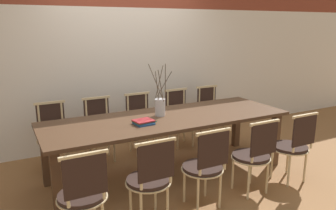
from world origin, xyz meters
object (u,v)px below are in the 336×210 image
(dining_table, at_px, (168,123))
(vase_centerpiece, at_px, (160,106))
(book_stack, at_px, (144,122))
(chair_far_center, at_px, (141,121))
(chair_near_center, at_px, (205,165))

(dining_table, height_order, vase_centerpiece, vase_centerpiece)
(dining_table, distance_m, book_stack, 0.42)
(book_stack, bearing_deg, dining_table, 19.32)
(dining_table, bearing_deg, chair_far_center, 90.26)
(chair_near_center, height_order, vase_centerpiece, vase_centerpiece)
(vase_centerpiece, bearing_deg, chair_near_center, -87.97)
(dining_table, distance_m, chair_far_center, 0.89)
(vase_centerpiece, bearing_deg, dining_table, -59.24)
(chair_near_center, relative_size, vase_centerpiece, 1.35)
(dining_table, bearing_deg, book_stack, -160.68)
(chair_far_center, distance_m, book_stack, 1.11)
(book_stack, bearing_deg, chair_near_center, -64.11)
(vase_centerpiece, xyz_separation_m, book_stack, (-0.32, -0.23, -0.10))
(chair_near_center, xyz_separation_m, chair_far_center, (0.02, 1.73, 0.00))
(chair_near_center, bearing_deg, book_stack, 115.89)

